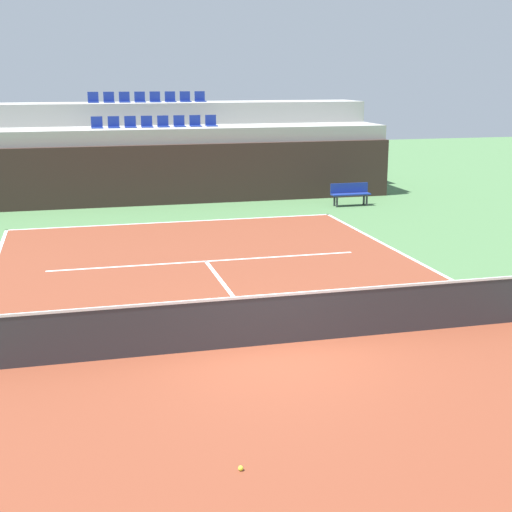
% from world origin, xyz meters
% --- Properties ---
extents(ground_plane, '(80.00, 80.00, 0.00)m').
position_xyz_m(ground_plane, '(0.00, 0.00, 0.00)').
color(ground_plane, '#477042').
extents(court_surface, '(11.00, 24.00, 0.01)m').
position_xyz_m(court_surface, '(0.00, 0.00, 0.01)').
color(court_surface, brown).
rests_on(court_surface, ground_plane).
extents(baseline_far, '(11.00, 0.10, 0.00)m').
position_xyz_m(baseline_far, '(0.00, 11.95, 0.01)').
color(baseline_far, white).
rests_on(baseline_far, court_surface).
extents(service_line_far, '(8.26, 0.10, 0.00)m').
position_xyz_m(service_line_far, '(0.00, 6.40, 0.01)').
color(service_line_far, white).
rests_on(service_line_far, court_surface).
extents(centre_service_line, '(0.10, 6.40, 0.00)m').
position_xyz_m(centre_service_line, '(0.00, 3.20, 0.01)').
color(centre_service_line, white).
rests_on(centre_service_line, court_surface).
extents(back_wall, '(18.50, 0.30, 2.28)m').
position_xyz_m(back_wall, '(0.00, 15.53, 1.14)').
color(back_wall, '#33231E').
rests_on(back_wall, ground_plane).
extents(stands_tier_lower, '(18.50, 2.40, 2.84)m').
position_xyz_m(stands_tier_lower, '(0.00, 16.88, 1.42)').
color(stands_tier_lower, '#9E9E99').
rests_on(stands_tier_lower, ground_plane).
extents(stands_tier_upper, '(18.50, 2.40, 3.72)m').
position_xyz_m(stands_tier_upper, '(0.00, 19.28, 1.86)').
color(stands_tier_upper, '#9E9E99').
rests_on(stands_tier_upper, ground_plane).
extents(seating_row_lower, '(4.92, 0.44, 0.44)m').
position_xyz_m(seating_row_lower, '(-0.00, 16.97, 2.97)').
color(seating_row_lower, navy).
rests_on(seating_row_lower, stands_tier_lower).
extents(seating_row_upper, '(4.92, 0.44, 0.44)m').
position_xyz_m(seating_row_upper, '(-0.00, 19.37, 3.84)').
color(seating_row_upper, navy).
rests_on(seating_row_upper, stands_tier_upper).
extents(tennis_net, '(11.08, 0.08, 1.07)m').
position_xyz_m(tennis_net, '(0.00, 0.00, 0.51)').
color(tennis_net, black).
rests_on(tennis_net, court_surface).
extents(player_bench, '(1.50, 0.40, 0.85)m').
position_xyz_m(player_bench, '(6.90, 13.53, 0.51)').
color(player_bench, navy).
rests_on(player_bench, ground_plane).
extents(tennis_ball_0, '(0.07, 0.07, 0.07)m').
position_xyz_m(tennis_ball_0, '(-1.54, -4.19, 0.04)').
color(tennis_ball_0, '#CCE033').
rests_on(tennis_ball_0, court_surface).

